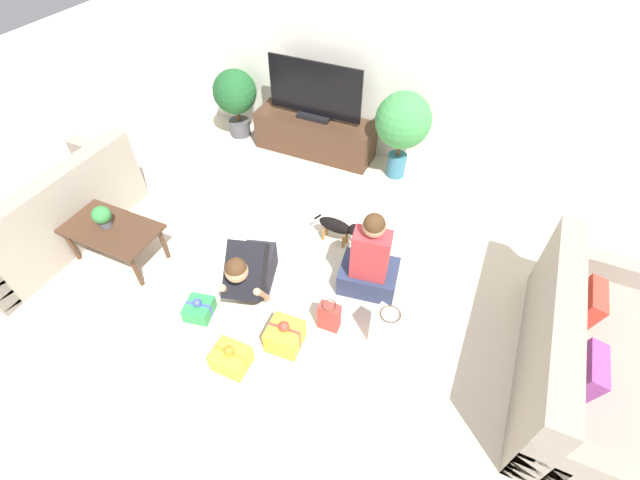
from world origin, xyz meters
The scene contains 18 objects.
ground_plane centered at (0.00, 0.00, 0.00)m, with size 16.00×16.00×0.00m, color beige.
wall_back centered at (0.00, 2.63, 1.30)m, with size 8.40×0.06×2.60m.
sofa_left centered at (-2.43, -0.21, 0.29)m, with size 0.82×1.87×0.83m.
sofa_right centered at (2.43, 0.29, 0.29)m, with size 0.82×1.87×0.83m.
coffee_table centered at (-1.64, -0.17, 0.37)m, with size 0.92×0.50×0.42m.
tv_console centered at (-0.68, 2.33, 0.24)m, with size 1.50×0.47×0.48m.
tv centered at (-0.68, 2.33, 0.80)m, with size 1.17×0.20×0.70m.
potted_plant_back_left centered at (-1.79, 2.28, 0.57)m, with size 0.56×0.56×0.89m.
potted_plant_back_right centered at (0.42, 2.28, 0.70)m, with size 0.62×0.62×1.05m.
person_kneeling centered at (-0.22, -0.01, 0.33)m, with size 0.52×0.81×0.77m.
person_sitting centered at (0.70, 0.50, 0.34)m, with size 0.57×0.53×0.93m.
dog centered at (0.24, 0.92, 0.22)m, with size 0.53×0.16×0.32m.
gift_box_a centered at (-0.01, -0.71, 0.10)m, with size 0.28×0.24×0.25m.
gift_box_b centered at (-0.54, -0.41, 0.07)m, with size 0.27×0.28×0.20m.
gift_box_c centered at (0.29, -0.36, 0.12)m, with size 0.29×0.28×0.30m.
gift_bag_a centered at (1.05, -0.03, 0.22)m, with size 0.28×0.21×0.45m.
gift_bag_b centered at (0.55, -0.05, 0.15)m, with size 0.19×0.12×0.31m.
tabletop_plant centered at (-1.68, -0.16, 0.54)m, with size 0.17×0.17×0.22m.
Camera 1 is at (1.34, -1.96, 3.19)m, focal length 24.00 mm.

